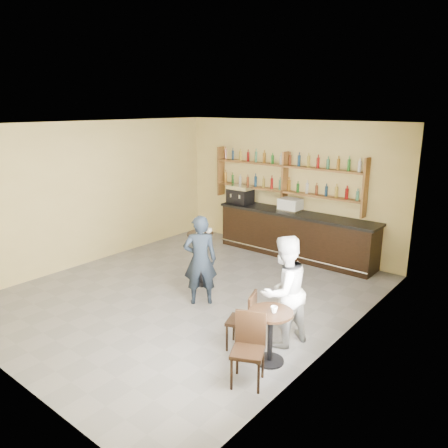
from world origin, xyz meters
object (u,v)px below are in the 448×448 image
Objects in this scene: bar_counter at (295,235)px; pastry_case at (290,205)px; chair_south at (248,351)px; man_main at (200,260)px; chair_west at (241,320)px; espresso_machine at (240,194)px; patron_second at (284,291)px; pedestal_table at (201,259)px; cafe_table at (270,337)px.

bar_counter is 0.72m from pastry_case.
bar_counter is 4.22× the size of chair_south.
chair_west is (1.51, -0.77, -0.38)m from man_main.
bar_counter is at bearing 4.14° from espresso_machine.
patron_second is at bearing -41.34° from espresso_machine.
pedestal_table is 1.38× the size of cafe_table.
espresso_machine is at bearing -108.71° from man_main.
patron_second reaches higher than chair_west.
pedestal_table is at bearing -92.79° from man_main.
espresso_machine is 0.81× the size of cafe_table.
chair_south is 1.23m from patron_second.
espresso_machine is at bearing -162.91° from chair_west.
man_main is (-0.03, -3.34, 0.29)m from bar_counter.
pedestal_table is (1.04, -2.69, -0.77)m from espresso_machine.
espresso_machine is at bearing 102.62° from chair_south.
cafe_table is (2.06, -0.82, -0.44)m from man_main.
patron_second is at bearing 104.30° from cafe_table.
pedestal_table is (-0.45, -2.69, -0.70)m from pastry_case.
chair_west is at bearing 108.20° from man_main.
cafe_table is 0.88× the size of chair_west.
chair_south is (3.74, -4.76, -0.84)m from espresso_machine.
patron_second is (2.50, -0.92, 0.31)m from pedestal_table.
cafe_table is at bearing 29.86° from patron_second.
bar_counter is 3.35m from man_main.
pedestal_table is at bearing -102.74° from pastry_case.
pedestal_table is 0.93m from man_main.
chair_west is 0.94× the size of chair_south.
bar_counter is 4.08m from patron_second.
bar_counter is at bearing 116.00° from cafe_table.
espresso_machine is at bearing -119.93° from patron_second.
chair_south is at bearing -47.73° from espresso_machine.
chair_south is at bearing 24.97° from patron_second.
bar_counter is 4.37m from chair_west.
pedestal_table is 2.53m from chair_west.
espresso_machine reaches higher than pedestal_table.
chair_west is (1.48, -4.11, -0.09)m from bar_counter.
patron_second reaches higher than espresso_machine.
patron_second reaches higher than cafe_table.
pedestal_table is 1.21× the size of chair_west.
patron_second reaches higher than man_main.
pedestal_table is 3.40m from chair_south.
espresso_machine reaches higher than chair_west.
cafe_table is (3.69, -4.16, -0.92)m from espresso_machine.
pastry_case is 5.32m from chair_south.
chair_south is (2.11, -1.42, -0.36)m from man_main.
man_main is at bearing 158.25° from cafe_table.
cafe_table is (2.64, -1.47, -0.15)m from pedestal_table.
cafe_table is (2.03, -4.16, -0.15)m from bar_counter.
bar_counter is at bearing -136.81° from patron_second.
chair_south is at bearing 101.29° from man_main.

